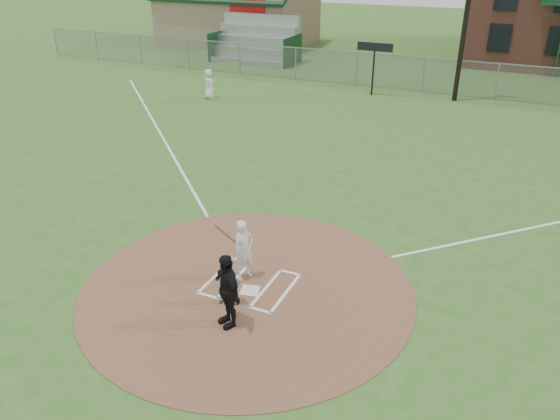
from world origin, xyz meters
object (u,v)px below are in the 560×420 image
at_px(umpire, 227,290).
at_px(ondeck_player, 209,84).
at_px(batter_at_plate, 244,250).
at_px(home_plate, 250,291).
at_px(catcher, 229,284).

height_order(umpire, ondeck_player, umpire).
relative_size(umpire, batter_at_plate, 1.02).
xyz_separation_m(home_plate, umpire, (0.15, -1.34, 0.90)).
relative_size(ondeck_player, batter_at_plate, 0.91).
xyz_separation_m(home_plate, ondeck_player, (-10.74, 15.90, 0.78)).
bearing_deg(batter_at_plate, home_plate, -51.09).
bearing_deg(ondeck_player, home_plate, 159.83).
bearing_deg(umpire, ondeck_player, 156.99).
height_order(umpire, batter_at_plate, umpire).
bearing_deg(home_plate, ondeck_player, 124.04).
xyz_separation_m(ondeck_player, batter_at_plate, (10.32, -15.38, 0.03)).
xyz_separation_m(home_plate, catcher, (-0.18, -0.68, 0.57)).
bearing_deg(ondeck_player, catcher, 158.28).
distance_m(catcher, ondeck_player, 19.66).
distance_m(home_plate, batter_at_plate, 1.05).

